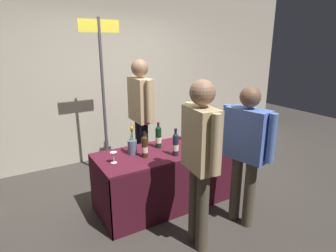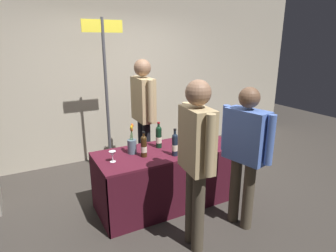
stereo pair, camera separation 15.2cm
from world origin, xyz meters
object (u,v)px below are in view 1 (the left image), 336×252
object	(u,v)px
tasting_table	(168,166)
vendor_presenter	(141,108)
wine_glass_mid	(114,155)
flower_vase	(132,145)
featured_wine_bottle	(145,146)
taster_foreground_right	(246,145)
booth_signpost	(103,84)
display_bottle_0	(206,130)
wine_glass_near_vendor	(200,140)

from	to	relation	value
tasting_table	vendor_presenter	world-z (taller)	vendor_presenter
wine_glass_mid	flower_vase	xyz separation A→B (m)	(0.28, 0.13, 0.02)
featured_wine_bottle	taster_foreground_right	bearing A→B (deg)	-40.19
taster_foreground_right	booth_signpost	bearing A→B (deg)	12.73
tasting_table	featured_wine_bottle	size ratio (longest dim) A/B	5.85
tasting_table	vendor_presenter	distance (m)	1.03
flower_vase	display_bottle_0	bearing A→B (deg)	-4.22
display_bottle_0	wine_glass_mid	size ratio (longest dim) A/B	2.77
wine_glass_mid	booth_signpost	distance (m)	1.36
display_bottle_0	taster_foreground_right	xyz separation A→B (m)	(-0.10, -0.80, 0.07)
taster_foreground_right	booth_signpost	world-z (taller)	booth_signpost
featured_wine_bottle	vendor_presenter	distance (m)	1.02
flower_vase	taster_foreground_right	distance (m)	1.28
featured_wine_bottle	wine_glass_near_vendor	xyz separation A→B (m)	(0.70, -0.11, -0.02)
vendor_presenter	taster_foreground_right	size ratio (longest dim) A/B	1.13
tasting_table	booth_signpost	world-z (taller)	booth_signpost
wine_glass_mid	booth_signpost	world-z (taller)	booth_signpost
tasting_table	wine_glass_near_vendor	bearing A→B (deg)	-25.68
featured_wine_bottle	vendor_presenter	size ratio (longest dim) A/B	0.17
tasting_table	vendor_presenter	bearing A→B (deg)	86.73
tasting_table	flower_vase	world-z (taller)	flower_vase
taster_foreground_right	wine_glass_mid	bearing A→B (deg)	46.06
display_bottle_0	wine_glass_mid	bearing A→B (deg)	-177.43
display_bottle_0	taster_foreground_right	world-z (taller)	taster_foreground_right
flower_vase	vendor_presenter	world-z (taller)	vendor_presenter
featured_wine_bottle	wine_glass_mid	bearing A→B (deg)	175.98
wine_glass_mid	flower_vase	size ratio (longest dim) A/B	0.34
tasting_table	wine_glass_near_vendor	xyz separation A→B (m)	(0.35, -0.17, 0.33)
tasting_table	featured_wine_bottle	xyz separation A→B (m)	(-0.35, -0.07, 0.35)
taster_foreground_right	tasting_table	bearing A→B (deg)	20.30
wine_glass_near_vendor	featured_wine_bottle	bearing A→B (deg)	171.45
wine_glass_near_vendor	wine_glass_mid	size ratio (longest dim) A/B	1.25
featured_wine_bottle	flower_vase	bearing A→B (deg)	117.36
tasting_table	vendor_presenter	size ratio (longest dim) A/B	1.00
tasting_table	taster_foreground_right	distance (m)	1.02
display_bottle_0	booth_signpost	size ratio (longest dim) A/B	0.15
taster_foreground_right	vendor_presenter	bearing A→B (deg)	3.10
display_bottle_0	featured_wine_bottle	bearing A→B (deg)	-174.92
wine_glass_near_vendor	taster_foreground_right	distance (m)	0.64
flower_vase	vendor_presenter	xyz separation A→B (m)	(0.48, 0.76, 0.24)
vendor_presenter	booth_signpost	world-z (taller)	booth_signpost
tasting_table	featured_wine_bottle	distance (m)	0.49
flower_vase	vendor_presenter	bearing A→B (deg)	57.76
flower_vase	vendor_presenter	distance (m)	0.93
taster_foreground_right	flower_vase	bearing A→B (deg)	34.32
wine_glass_mid	vendor_presenter	distance (m)	1.20
wine_glass_mid	flower_vase	world-z (taller)	flower_vase
vendor_presenter	booth_signpost	distance (m)	0.63
wine_glass_mid	taster_foreground_right	xyz separation A→B (m)	(1.21, -0.74, 0.12)
tasting_table	display_bottle_0	size ratio (longest dim) A/B	5.16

